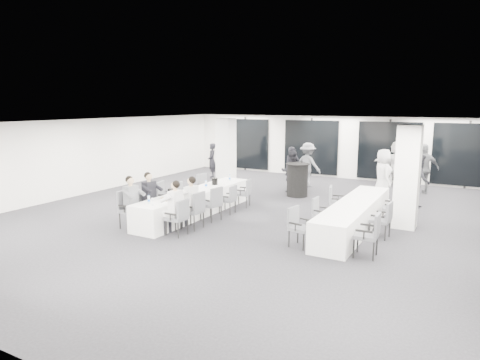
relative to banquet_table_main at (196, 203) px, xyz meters
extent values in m
cube|color=black|center=(1.58, 0.64, -0.39)|extent=(14.00, 16.00, 0.02)
cube|color=silver|center=(1.58, 0.64, 2.43)|extent=(14.00, 16.00, 0.02)
cube|color=silver|center=(-5.43, 0.64, 1.02)|extent=(0.02, 16.00, 2.80)
cube|color=silver|center=(1.58, 8.65, 1.02)|extent=(14.00, 0.02, 2.80)
cube|color=black|center=(1.58, 8.58, 0.98)|extent=(13.60, 0.06, 2.50)
cube|color=white|center=(-1.22, 3.84, 1.02)|extent=(0.60, 0.60, 2.80)
cube|color=white|center=(5.78, 1.64, 1.02)|extent=(0.60, 0.60, 2.80)
cube|color=white|center=(0.00, 0.00, 0.00)|extent=(0.90, 5.00, 0.75)
cube|color=white|center=(4.62, 0.77, 0.00)|extent=(0.90, 5.00, 0.75)
cylinder|color=black|center=(1.72, 4.00, 0.22)|extent=(0.76, 0.76, 1.20)
cylinder|color=black|center=(1.72, 4.00, 0.82)|extent=(0.87, 0.87, 0.02)
cube|color=#53555B|center=(-0.75, -2.02, 0.11)|extent=(0.54, 0.56, 0.09)
cube|color=#53555B|center=(-0.99, -2.04, 0.40)|extent=(0.10, 0.50, 0.50)
cylinder|color=black|center=(-0.98, -1.82, -0.15)|extent=(0.04, 0.04, 0.44)
cylinder|color=black|center=(-0.95, -2.25, -0.15)|extent=(0.04, 0.04, 0.44)
cylinder|color=black|center=(-0.55, -1.78, -0.15)|extent=(0.04, 0.04, 0.44)
cylinder|color=black|center=(-0.52, -2.22, -0.15)|extent=(0.04, 0.04, 0.44)
cube|color=black|center=(-0.77, -1.75, 0.30)|extent=(0.37, 0.07, 0.04)
cube|color=black|center=(-0.73, -2.29, 0.30)|extent=(0.37, 0.07, 0.04)
cube|color=#53555B|center=(-0.75, -1.28, 0.06)|extent=(0.48, 0.49, 0.08)
cube|color=#53555B|center=(-0.96, -1.26, 0.32)|extent=(0.09, 0.45, 0.44)
cylinder|color=black|center=(-0.93, -1.07, -0.18)|extent=(0.03, 0.03, 0.39)
cylinder|color=black|center=(-0.96, -1.45, -0.18)|extent=(0.03, 0.03, 0.39)
cylinder|color=black|center=(-0.54, -1.10, -0.18)|extent=(0.03, 0.03, 0.39)
cylinder|color=black|center=(-0.57, -1.48, -0.18)|extent=(0.03, 0.03, 0.39)
cube|color=black|center=(-0.73, -1.04, 0.22)|extent=(0.33, 0.06, 0.04)
cube|color=black|center=(-0.77, -1.52, 0.22)|extent=(0.33, 0.06, 0.04)
cube|color=#53555B|center=(-0.75, -0.42, 0.11)|extent=(0.61, 0.62, 0.09)
cube|color=#53555B|center=(-0.98, -0.48, 0.40)|extent=(0.19, 0.49, 0.49)
cylinder|color=black|center=(-1.01, -0.27, -0.16)|extent=(0.04, 0.04, 0.44)
cylinder|color=black|center=(-0.90, -0.68, -0.16)|extent=(0.04, 0.04, 0.44)
cylinder|color=black|center=(-0.60, -0.16, -0.16)|extent=(0.04, 0.04, 0.44)
cylinder|color=black|center=(-0.49, -0.57, -0.16)|extent=(0.04, 0.04, 0.44)
cube|color=black|center=(-0.82, -0.16, 0.29)|extent=(0.36, 0.13, 0.04)
cube|color=black|center=(-0.68, -0.68, 0.29)|extent=(0.36, 0.13, 0.04)
cube|color=#53555B|center=(-0.75, 0.47, 0.03)|extent=(0.50, 0.51, 0.07)
cube|color=#53555B|center=(-0.94, 0.42, 0.28)|extent=(0.14, 0.42, 0.42)
cylinder|color=black|center=(-0.97, 0.60, -0.19)|extent=(0.03, 0.03, 0.37)
cylinder|color=black|center=(-0.89, 0.25, -0.19)|extent=(0.03, 0.03, 0.37)
cylinder|color=black|center=(-0.61, 0.68, -0.19)|extent=(0.03, 0.03, 0.37)
cylinder|color=black|center=(-0.53, 0.33, -0.19)|extent=(0.03, 0.03, 0.37)
cube|color=black|center=(-0.80, 0.69, 0.19)|extent=(0.31, 0.10, 0.04)
cube|color=black|center=(-0.70, 0.24, 0.19)|extent=(0.31, 0.10, 0.04)
cube|color=#53555B|center=(-0.75, 1.71, 0.07)|extent=(0.55, 0.56, 0.08)
cube|color=#53555B|center=(-0.96, 1.75, 0.34)|extent=(0.15, 0.46, 0.46)
cylinder|color=black|center=(-0.90, 1.94, -0.17)|extent=(0.04, 0.04, 0.41)
cylinder|color=black|center=(-0.99, 1.55, -0.17)|extent=(0.04, 0.04, 0.41)
cylinder|color=black|center=(-0.51, 1.86, -0.17)|extent=(0.04, 0.04, 0.41)
cylinder|color=black|center=(-0.60, 1.47, -0.17)|extent=(0.04, 0.04, 0.41)
cube|color=black|center=(-0.70, 1.95, 0.24)|extent=(0.34, 0.11, 0.04)
cube|color=black|center=(-0.80, 1.46, 0.24)|extent=(0.34, 0.11, 0.04)
cube|color=#53555B|center=(0.75, -1.97, 0.07)|extent=(0.47, 0.49, 0.08)
cube|color=#53555B|center=(0.97, -1.97, 0.34)|extent=(0.07, 0.46, 0.46)
cylinder|color=black|center=(0.95, -2.17, -0.17)|extent=(0.04, 0.04, 0.41)
cylinder|color=black|center=(0.95, -1.77, -0.17)|extent=(0.04, 0.04, 0.41)
cylinder|color=black|center=(0.55, -2.16, -0.17)|extent=(0.04, 0.04, 0.41)
cylinder|color=black|center=(0.55, -1.76, -0.17)|extent=(0.04, 0.04, 0.41)
cube|color=black|center=(0.75, -2.22, 0.24)|extent=(0.34, 0.04, 0.04)
cube|color=black|center=(0.75, -1.72, 0.24)|extent=(0.34, 0.04, 0.04)
cube|color=#53555B|center=(0.75, -1.27, 0.11)|extent=(0.50, 0.52, 0.09)
cube|color=#53555B|center=(0.99, -1.27, 0.40)|extent=(0.07, 0.50, 0.50)
cylinder|color=black|center=(0.96, -1.49, -0.15)|extent=(0.04, 0.04, 0.44)
cylinder|color=black|center=(0.97, -1.06, -0.15)|extent=(0.04, 0.04, 0.44)
cylinder|color=black|center=(0.53, -1.48, -0.15)|extent=(0.04, 0.04, 0.44)
cylinder|color=black|center=(0.54, -1.05, -0.15)|extent=(0.04, 0.04, 0.44)
cube|color=black|center=(0.75, -1.54, 0.29)|extent=(0.37, 0.05, 0.04)
cube|color=black|center=(0.75, -1.00, 0.29)|extent=(0.37, 0.05, 0.04)
cube|color=#53555B|center=(0.75, -0.34, 0.10)|extent=(0.56, 0.58, 0.08)
cube|color=#53555B|center=(0.98, -0.37, 0.38)|extent=(0.14, 0.49, 0.48)
cylinder|color=black|center=(0.92, -0.58, -0.16)|extent=(0.04, 0.04, 0.43)
cylinder|color=black|center=(0.99, -0.16, -0.16)|extent=(0.04, 0.04, 0.43)
cylinder|color=black|center=(0.51, -0.51, -0.16)|extent=(0.04, 0.04, 0.43)
cylinder|color=black|center=(0.58, -0.09, -0.16)|extent=(0.04, 0.04, 0.43)
cube|color=black|center=(0.71, -0.59, 0.28)|extent=(0.36, 0.10, 0.04)
cube|color=black|center=(0.79, -0.08, 0.28)|extent=(0.36, 0.10, 0.04)
cube|color=#53555B|center=(0.75, 0.61, 0.04)|extent=(0.44, 0.46, 0.07)
cube|color=#53555B|center=(0.95, 0.62, 0.29)|extent=(0.08, 0.43, 0.42)
cylinder|color=black|center=(0.94, 0.43, -0.19)|extent=(0.03, 0.03, 0.38)
cylinder|color=black|center=(0.93, 0.80, -0.19)|extent=(0.03, 0.03, 0.38)
cylinder|color=black|center=(0.57, 0.42, -0.19)|extent=(0.03, 0.03, 0.38)
cylinder|color=black|center=(0.56, 0.78, -0.19)|extent=(0.03, 0.03, 0.38)
cube|color=black|center=(0.76, 0.38, 0.20)|extent=(0.32, 0.05, 0.04)
cube|color=black|center=(0.74, 0.84, 0.20)|extent=(0.32, 0.05, 0.04)
cube|color=#53555B|center=(0.75, 1.58, 0.06)|extent=(0.53, 0.54, 0.08)
cube|color=#53555B|center=(0.96, 1.63, 0.32)|extent=(0.14, 0.45, 0.44)
cylinder|color=black|center=(0.98, 1.43, -0.18)|extent=(0.03, 0.03, 0.40)
cylinder|color=black|center=(0.90, 1.81, -0.18)|extent=(0.03, 0.03, 0.40)
cylinder|color=black|center=(0.60, 1.36, -0.18)|extent=(0.03, 0.03, 0.40)
cylinder|color=black|center=(0.52, 1.74, -0.18)|extent=(0.03, 0.03, 0.40)
cube|color=black|center=(0.80, 1.35, 0.22)|extent=(0.33, 0.10, 0.04)
cube|color=black|center=(0.70, 1.82, 0.22)|extent=(0.33, 0.10, 0.04)
cube|color=#53555B|center=(3.87, -1.27, 0.07)|extent=(0.53, 0.55, 0.08)
cube|color=#53555B|center=(3.66, -1.23, 0.34)|extent=(0.14, 0.46, 0.46)
cylinder|color=black|center=(3.71, -1.04, -0.17)|extent=(0.04, 0.04, 0.41)
cylinder|color=black|center=(3.64, -1.43, -0.17)|extent=(0.04, 0.04, 0.41)
cylinder|color=black|center=(4.10, -1.11, -0.17)|extent=(0.04, 0.04, 0.41)
cylinder|color=black|center=(4.03, -1.50, -0.17)|extent=(0.04, 0.04, 0.41)
cube|color=black|center=(3.91, -1.02, 0.24)|extent=(0.34, 0.10, 0.04)
cube|color=black|center=(3.83, -1.51, 0.24)|extent=(0.34, 0.10, 0.04)
cube|color=#53555B|center=(3.87, 0.33, 0.03)|extent=(0.43, 0.45, 0.07)
cube|color=#53555B|center=(3.67, 0.33, 0.28)|extent=(0.07, 0.42, 0.42)
cylinder|color=black|center=(3.69, 0.51, -0.19)|extent=(0.03, 0.03, 0.37)
cylinder|color=black|center=(3.68, 0.15, -0.19)|extent=(0.03, 0.03, 0.37)
cylinder|color=black|center=(4.06, 0.50, -0.19)|extent=(0.03, 0.03, 0.37)
cylinder|color=black|center=(4.05, 0.14, -0.19)|extent=(0.03, 0.03, 0.37)
cube|color=black|center=(3.88, 0.55, 0.19)|extent=(0.31, 0.04, 0.04)
cube|color=black|center=(3.86, 0.10, 0.19)|extent=(0.31, 0.04, 0.04)
cube|color=#53555B|center=(3.87, 1.78, 0.07)|extent=(0.55, 0.57, 0.08)
cube|color=#53555B|center=(3.66, 1.73, 0.34)|extent=(0.16, 0.46, 0.45)
cylinder|color=black|center=(3.63, 1.93, -0.17)|extent=(0.04, 0.04, 0.40)
cylinder|color=black|center=(3.72, 1.54, -0.17)|extent=(0.04, 0.04, 0.40)
cylinder|color=black|center=(4.02, 2.02, -0.17)|extent=(0.04, 0.04, 0.40)
cylinder|color=black|center=(4.11, 1.63, -0.17)|extent=(0.04, 0.04, 0.40)
cube|color=black|center=(3.81, 2.02, 0.24)|extent=(0.34, 0.12, 0.04)
cube|color=black|center=(3.93, 1.54, 0.24)|extent=(0.34, 0.12, 0.04)
cube|color=#53555B|center=(5.37, -1.21, 0.10)|extent=(0.50, 0.52, 0.08)
cube|color=#53555B|center=(5.60, -1.20, 0.39)|extent=(0.08, 0.49, 0.49)
cylinder|color=black|center=(5.59, -1.41, -0.16)|extent=(0.04, 0.04, 0.43)
cylinder|color=black|center=(5.57, -0.99, -0.16)|extent=(0.04, 0.04, 0.43)
cylinder|color=black|center=(5.17, -1.43, -0.16)|extent=(0.04, 0.04, 0.43)
cylinder|color=black|center=(5.15, -1.00, -0.16)|extent=(0.04, 0.04, 0.43)
cube|color=black|center=(5.38, -1.47, 0.28)|extent=(0.36, 0.05, 0.04)
cube|color=black|center=(5.36, -0.94, 0.28)|extent=(0.36, 0.05, 0.04)
cube|color=#53555B|center=(5.37, 0.37, 0.07)|extent=(0.49, 0.51, 0.08)
cube|color=#53555B|center=(5.59, 0.35, 0.33)|extent=(0.10, 0.45, 0.45)
cylinder|color=black|center=(5.55, 0.16, -0.17)|extent=(0.04, 0.04, 0.40)
cylinder|color=black|center=(5.58, 0.55, -0.17)|extent=(0.04, 0.04, 0.40)
cylinder|color=black|center=(5.16, 0.19, -0.17)|extent=(0.04, 0.04, 0.40)
cylinder|color=black|center=(5.19, 0.58, -0.17)|extent=(0.04, 0.04, 0.40)
cube|color=black|center=(5.35, 0.12, 0.23)|extent=(0.34, 0.07, 0.04)
cube|color=black|center=(5.39, 0.61, 0.23)|extent=(0.34, 0.07, 0.04)
cube|color=#53555B|center=(5.37, 1.85, 0.06)|extent=(0.51, 0.53, 0.08)
cube|color=#53555B|center=(5.58, 1.89, 0.31)|extent=(0.14, 0.44, 0.44)
cylinder|color=black|center=(5.59, 1.69, -0.18)|extent=(0.03, 0.03, 0.39)
cylinder|color=black|center=(5.52, 2.07, -0.18)|extent=(0.03, 0.03, 0.39)
cylinder|color=black|center=(5.22, 1.63, -0.18)|extent=(0.03, 0.03, 0.39)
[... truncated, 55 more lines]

